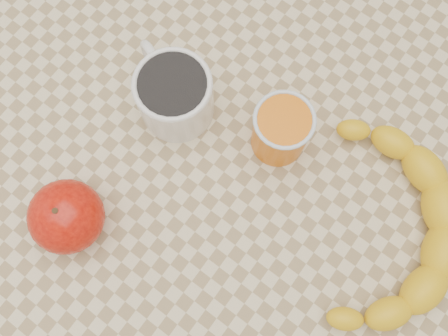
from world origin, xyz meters
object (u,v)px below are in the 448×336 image
Objects in this scene: table at (224,187)px; banana at (390,230)px; coffee_mug at (174,93)px; apple at (66,217)px; orange_juice_glass at (281,131)px.

table is 2.24× the size of banana.
coffee_mug is 0.19m from apple.
orange_juice_glass is 0.95× the size of apple.
coffee_mug is 0.30m from banana.
coffee_mug and apple have the same top height.
apple is at bearing -121.02° from orange_juice_glass.
table is at bearing -112.97° from orange_juice_glass.
orange_juice_glass reaches higher than table.
banana is at bearing 34.53° from apple.
banana is (0.31, 0.21, -0.02)m from apple.
apple reaches higher than table.
orange_juice_glass is (0.03, 0.07, 0.13)m from table.
banana reaches higher than table.
banana is at bearing 15.18° from table.
apple is at bearing -124.33° from table.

